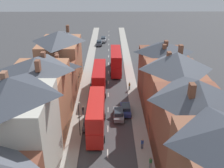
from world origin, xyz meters
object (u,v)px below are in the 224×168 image
at_px(car_parked_left_a, 89,123).
at_px(pedestrian_mid_right, 83,110).
at_px(double_decker_bus_lead, 96,115).
at_px(car_mid_black, 119,114).
at_px(pedestrian_near_right, 151,162).
at_px(pedestrian_mid_left, 142,143).
at_px(car_parked_right_a, 126,109).
at_px(car_near_silver, 103,39).
at_px(pedestrian_far_left, 129,86).
at_px(double_decker_bus_far_approaching, 116,61).
at_px(street_lamp, 79,117).
at_px(car_near_blue, 99,43).
at_px(double_decker_bus_mid_street, 99,79).

distance_m(car_parked_left_a, pedestrian_mid_right, 3.90).
bearing_deg(pedestrian_mid_right, double_decker_bus_lead, -61.30).
bearing_deg(car_mid_black, pedestrian_near_right, -73.05).
bearing_deg(pedestrian_mid_left, car_parked_right_a, 100.19).
distance_m(car_parked_left_a, pedestrian_near_right, 12.90).
height_order(car_near_silver, pedestrian_far_left, pedestrian_far_left).
height_order(double_decker_bus_far_approaching, pedestrian_mid_right, double_decker_bus_far_approaching).
height_order(double_decker_bus_lead, car_parked_right_a, double_decker_bus_lead).
xyz_separation_m(double_decker_bus_far_approaching, car_near_silver, (-3.59, 27.09, -1.97)).
xyz_separation_m(car_parked_right_a, street_lamp, (-7.35, -6.59, 2.42)).
distance_m(car_parked_left_a, pedestrian_far_left, 15.44).
xyz_separation_m(car_near_silver, pedestrian_mid_right, (-2.55, -47.28, 0.19)).
height_order(car_mid_black, pedestrian_mid_right, pedestrian_mid_right).
bearing_deg(car_near_blue, car_near_silver, 73.61).
relative_size(car_mid_black, pedestrian_mid_right, 2.68).
bearing_deg(street_lamp, car_near_silver, 87.37).
distance_m(double_decker_bus_far_approaching, car_near_blue, 23.28).
bearing_deg(double_decker_bus_mid_street, pedestrian_far_left, 4.41).
bearing_deg(double_decker_bus_lead, pedestrian_mid_right, 118.70).
height_order(double_decker_bus_mid_street, street_lamp, street_lamp).
bearing_deg(double_decker_bus_mid_street, car_parked_left_a, -95.67).
xyz_separation_m(car_near_blue, car_mid_black, (4.90, -43.92, 0.01)).
bearing_deg(car_near_silver, pedestrian_near_right, -83.10).
distance_m(double_decker_bus_far_approaching, car_parked_left_a, 24.46).
bearing_deg(double_decker_bus_mid_street, double_decker_bus_lead, -90.00).
height_order(car_near_blue, street_lamp, street_lamp).
xyz_separation_m(car_near_blue, pedestrian_far_left, (7.51, -33.06, 0.22)).
bearing_deg(car_mid_black, street_lamp, -140.66).
xyz_separation_m(car_parked_right_a, pedestrian_far_left, (1.31, 9.23, 0.22)).
xyz_separation_m(double_decker_bus_lead, car_parked_left_a, (-1.29, 0.96, -2.02)).
distance_m(car_near_silver, pedestrian_mid_left, 57.07).
bearing_deg(street_lamp, pedestrian_mid_left, -20.30).
height_order(car_near_blue, car_near_silver, car_near_silver).
bearing_deg(car_near_blue, car_mid_black, -83.63).
bearing_deg(double_decker_bus_far_approaching, street_lamp, -102.98).
xyz_separation_m(car_parked_left_a, car_parked_right_a, (6.20, 4.26, 0.02)).
bearing_deg(street_lamp, car_parked_left_a, 63.72).
bearing_deg(double_decker_bus_lead, car_mid_black, 44.86).
distance_m(car_near_blue, car_parked_right_a, 42.74).
bearing_deg(pedestrian_mid_left, double_decker_bus_mid_street, 109.70).
distance_m(car_parked_left_a, car_mid_black, 5.56).
bearing_deg(car_near_blue, pedestrian_near_right, -81.27).
relative_size(double_decker_bus_lead, pedestrian_far_left, 6.71).
height_order(car_mid_black, pedestrian_far_left, pedestrian_far_left).
height_order(pedestrian_near_right, pedestrian_mid_left, same).
bearing_deg(double_decker_bus_mid_street, car_mid_black, -70.82).
height_order(car_parked_right_a, street_lamp, street_lamp).
distance_m(double_decker_bus_lead, car_near_blue, 47.57).
height_order(car_parked_left_a, pedestrian_far_left, pedestrian_far_left).
relative_size(car_parked_left_a, car_mid_black, 0.93).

